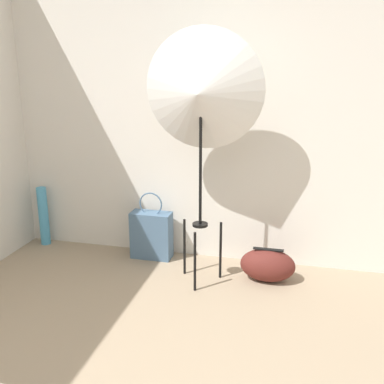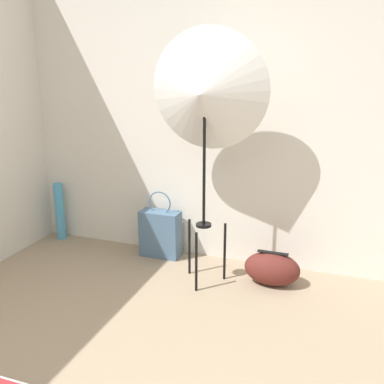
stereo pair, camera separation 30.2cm
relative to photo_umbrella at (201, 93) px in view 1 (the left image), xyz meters
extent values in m
cube|color=silver|center=(-0.04, 0.49, -0.13)|extent=(8.00, 0.05, 2.60)
cylinder|color=black|center=(0.00, -0.17, -1.20)|extent=(0.02, 0.02, 0.46)
cylinder|color=black|center=(-0.14, 0.08, -1.20)|extent=(0.02, 0.02, 0.46)
cylinder|color=black|center=(0.14, 0.08, -1.20)|extent=(0.02, 0.02, 0.46)
cylinder|color=black|center=(0.00, 0.00, -0.97)|extent=(0.12, 0.12, 0.02)
cylinder|color=black|center=(0.00, 0.00, -0.48)|extent=(0.02, 0.02, 0.97)
cone|color=white|center=(0.00, 0.00, 0.01)|extent=(0.87, 0.31, 0.89)
cube|color=slate|center=(-0.50, 0.32, -1.22)|extent=(0.35, 0.16, 0.41)
torus|color=slate|center=(-0.50, 0.32, -0.94)|extent=(0.20, 0.01, 0.20)
ellipsoid|color=#5B231E|center=(0.51, 0.12, -1.30)|extent=(0.42, 0.25, 0.25)
cube|color=black|center=(0.51, 0.12, -1.17)|extent=(0.23, 0.04, 0.01)
cylinder|color=#4CA3D1|center=(-1.56, 0.37, -1.16)|extent=(0.09, 0.09, 0.54)
camera|label=1|loc=(0.70, -3.09, 0.20)|focal=42.00mm
camera|label=2|loc=(0.99, -3.00, 0.20)|focal=42.00mm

